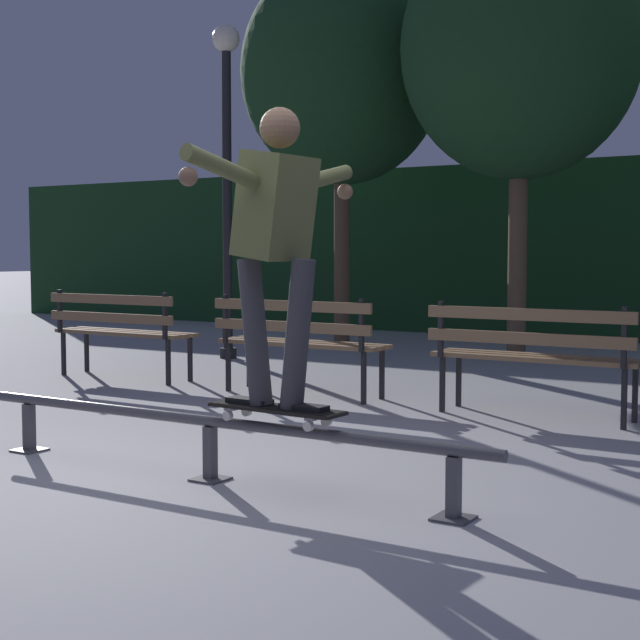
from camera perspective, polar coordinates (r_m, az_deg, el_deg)
ground_plane at (r=5.21m, az=-7.54°, el=-9.91°), size 90.00×90.00×0.00m
hedge_backdrop at (r=14.26m, az=18.72°, el=4.07°), size 24.00×1.20×2.58m
grind_rail at (r=5.25m, az=-6.71°, el=-6.74°), size 3.43×0.18×0.36m
skateboard at (r=4.96m, az=-2.68°, el=-5.46°), size 0.79×0.24×0.09m
skateboarder at (r=4.89m, az=-2.69°, el=5.42°), size 0.62×1.41×1.56m
park_bench_leftmost at (r=9.49m, az=-12.13°, el=-0.32°), size 1.60×0.42×0.88m
park_bench_left_center at (r=8.18m, az=-1.36°, el=-0.93°), size 1.60×0.42×0.88m
park_bench_right_center at (r=7.25m, az=12.80°, el=-1.69°), size 1.60×0.42×0.88m
tree_far_left at (r=13.19m, az=1.36°, el=14.79°), size 2.77×2.77×5.23m
tree_behind_benches at (r=11.47m, az=12.10°, el=15.88°), size 2.77×2.77×5.14m
lamp_post_left at (r=11.22m, az=-5.69°, el=10.38°), size 0.32×0.32×3.90m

